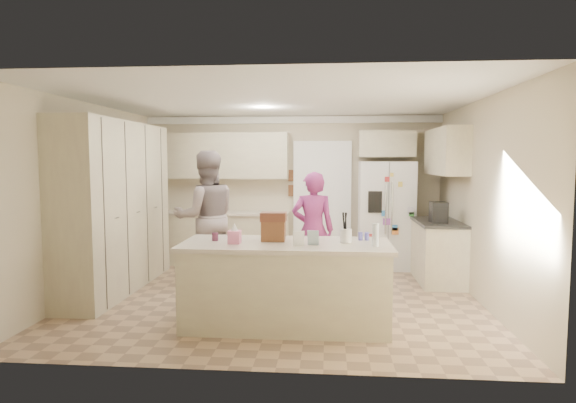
# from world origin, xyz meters

# --- Properties ---
(floor) EXTENTS (5.20, 4.60, 0.02)m
(floor) POSITION_xyz_m (0.00, 0.00, -0.01)
(floor) COLOR tan
(floor) RESTS_ON ground
(ceiling) EXTENTS (5.20, 4.60, 0.02)m
(ceiling) POSITION_xyz_m (0.00, 0.00, 2.61)
(ceiling) COLOR white
(ceiling) RESTS_ON wall_back
(wall_back) EXTENTS (5.20, 0.02, 2.60)m
(wall_back) POSITION_xyz_m (0.00, 2.31, 1.30)
(wall_back) COLOR beige
(wall_back) RESTS_ON ground
(wall_front) EXTENTS (5.20, 0.02, 2.60)m
(wall_front) POSITION_xyz_m (0.00, -2.31, 1.30)
(wall_front) COLOR beige
(wall_front) RESTS_ON ground
(wall_left) EXTENTS (0.02, 4.60, 2.60)m
(wall_left) POSITION_xyz_m (-2.61, 0.00, 1.30)
(wall_left) COLOR beige
(wall_left) RESTS_ON ground
(wall_right) EXTENTS (0.02, 4.60, 2.60)m
(wall_right) POSITION_xyz_m (2.61, 0.00, 1.30)
(wall_right) COLOR beige
(wall_right) RESTS_ON ground
(crown_back) EXTENTS (5.20, 0.08, 0.12)m
(crown_back) POSITION_xyz_m (0.00, 2.26, 2.53)
(crown_back) COLOR white
(crown_back) RESTS_ON wall_back
(pantry_bank) EXTENTS (0.60, 2.60, 2.35)m
(pantry_bank) POSITION_xyz_m (-2.30, 0.20, 1.18)
(pantry_bank) COLOR beige
(pantry_bank) RESTS_ON floor
(back_base_cab) EXTENTS (2.20, 0.60, 0.88)m
(back_base_cab) POSITION_xyz_m (-1.15, 2.00, 0.44)
(back_base_cab) COLOR beige
(back_base_cab) RESTS_ON floor
(back_countertop) EXTENTS (2.24, 0.63, 0.04)m
(back_countertop) POSITION_xyz_m (-1.15, 1.99, 0.90)
(back_countertop) COLOR beige
(back_countertop) RESTS_ON back_base_cab
(back_upper_cab) EXTENTS (2.20, 0.35, 0.80)m
(back_upper_cab) POSITION_xyz_m (-1.15, 2.12, 1.90)
(back_upper_cab) COLOR beige
(back_upper_cab) RESTS_ON wall_back
(doorway_opening) EXTENTS (0.90, 0.06, 2.10)m
(doorway_opening) POSITION_xyz_m (0.55, 2.28, 1.05)
(doorway_opening) COLOR black
(doorway_opening) RESTS_ON floor
(doorway_casing) EXTENTS (1.02, 0.03, 2.22)m
(doorway_casing) POSITION_xyz_m (0.55, 2.24, 1.05)
(doorway_casing) COLOR white
(doorway_casing) RESTS_ON floor
(wall_frame_upper) EXTENTS (0.15, 0.02, 0.20)m
(wall_frame_upper) POSITION_xyz_m (0.02, 2.27, 1.55)
(wall_frame_upper) COLOR brown
(wall_frame_upper) RESTS_ON wall_back
(wall_frame_lower) EXTENTS (0.15, 0.02, 0.20)m
(wall_frame_lower) POSITION_xyz_m (0.02, 2.27, 1.28)
(wall_frame_lower) COLOR brown
(wall_frame_lower) RESTS_ON wall_back
(refrigerator) EXTENTS (0.90, 0.71, 1.80)m
(refrigerator) POSITION_xyz_m (1.63, 1.91, 0.90)
(refrigerator) COLOR white
(refrigerator) RESTS_ON floor
(fridge_seam) EXTENTS (0.02, 0.02, 1.78)m
(fridge_seam) POSITION_xyz_m (1.63, 1.56, 0.90)
(fridge_seam) COLOR gray
(fridge_seam) RESTS_ON refrigerator
(fridge_dispenser) EXTENTS (0.22, 0.03, 0.35)m
(fridge_dispenser) POSITION_xyz_m (1.41, 1.55, 1.15)
(fridge_dispenser) COLOR black
(fridge_dispenser) RESTS_ON refrigerator
(fridge_handle_l) EXTENTS (0.02, 0.02, 0.85)m
(fridge_handle_l) POSITION_xyz_m (1.58, 1.54, 1.05)
(fridge_handle_l) COLOR silver
(fridge_handle_l) RESTS_ON refrigerator
(fridge_handle_r) EXTENTS (0.02, 0.02, 0.85)m
(fridge_handle_r) POSITION_xyz_m (1.68, 1.54, 1.05)
(fridge_handle_r) COLOR silver
(fridge_handle_r) RESTS_ON refrigerator
(over_fridge_cab) EXTENTS (0.95, 0.35, 0.45)m
(over_fridge_cab) POSITION_xyz_m (1.65, 2.12, 2.10)
(over_fridge_cab) COLOR beige
(over_fridge_cab) RESTS_ON wall_back
(right_base_cab) EXTENTS (0.60, 1.20, 0.88)m
(right_base_cab) POSITION_xyz_m (2.30, 1.00, 0.44)
(right_base_cab) COLOR beige
(right_base_cab) RESTS_ON floor
(right_countertop) EXTENTS (0.63, 1.24, 0.04)m
(right_countertop) POSITION_xyz_m (2.29, 1.00, 0.90)
(right_countertop) COLOR #2D2B28
(right_countertop) RESTS_ON right_base_cab
(right_upper_cab) EXTENTS (0.35, 1.50, 0.70)m
(right_upper_cab) POSITION_xyz_m (2.43, 1.20, 1.95)
(right_upper_cab) COLOR beige
(right_upper_cab) RESTS_ON wall_right
(coffee_maker) EXTENTS (0.22, 0.28, 0.30)m
(coffee_maker) POSITION_xyz_m (2.25, 0.80, 1.07)
(coffee_maker) COLOR black
(coffee_maker) RESTS_ON right_countertop
(island_base) EXTENTS (2.20, 0.90, 0.88)m
(island_base) POSITION_xyz_m (0.20, -1.10, 0.44)
(island_base) COLOR beige
(island_base) RESTS_ON floor
(island_top) EXTENTS (2.28, 0.96, 0.05)m
(island_top) POSITION_xyz_m (0.20, -1.10, 0.90)
(island_top) COLOR beige
(island_top) RESTS_ON island_base
(utensil_crock) EXTENTS (0.13, 0.13, 0.15)m
(utensil_crock) POSITION_xyz_m (0.85, -1.05, 1.00)
(utensil_crock) COLOR white
(utensil_crock) RESTS_ON island_top
(tissue_box) EXTENTS (0.13, 0.13, 0.14)m
(tissue_box) POSITION_xyz_m (-0.35, -1.20, 1.00)
(tissue_box) COLOR pink
(tissue_box) RESTS_ON island_top
(tissue_plume) EXTENTS (0.08, 0.08, 0.08)m
(tissue_plume) POSITION_xyz_m (-0.35, -1.20, 1.10)
(tissue_plume) COLOR white
(tissue_plume) RESTS_ON tissue_box
(dollhouse_body) EXTENTS (0.26, 0.18, 0.22)m
(dollhouse_body) POSITION_xyz_m (0.05, -1.00, 1.04)
(dollhouse_body) COLOR brown
(dollhouse_body) RESTS_ON island_top
(dollhouse_roof) EXTENTS (0.28, 0.20, 0.10)m
(dollhouse_roof) POSITION_xyz_m (0.05, -1.00, 1.20)
(dollhouse_roof) COLOR #592D1E
(dollhouse_roof) RESTS_ON dollhouse_body
(jam_jar) EXTENTS (0.07, 0.07, 0.09)m
(jam_jar) POSITION_xyz_m (-0.60, -1.05, 0.97)
(jam_jar) COLOR #59263F
(jam_jar) RESTS_ON island_top
(greeting_card_a) EXTENTS (0.12, 0.06, 0.16)m
(greeting_card_a) POSITION_xyz_m (0.35, -1.30, 1.01)
(greeting_card_a) COLOR white
(greeting_card_a) RESTS_ON island_top
(greeting_card_b) EXTENTS (0.12, 0.05, 0.16)m
(greeting_card_b) POSITION_xyz_m (0.50, -1.25, 1.01)
(greeting_card_b) COLOR silver
(greeting_card_b) RESTS_ON island_top
(water_bottle) EXTENTS (0.07, 0.07, 0.24)m
(water_bottle) POSITION_xyz_m (1.15, -1.25, 1.04)
(water_bottle) COLOR silver
(water_bottle) RESTS_ON island_top
(shaker_salt) EXTENTS (0.05, 0.05, 0.09)m
(shaker_salt) POSITION_xyz_m (1.02, -0.88, 0.97)
(shaker_salt) COLOR #4848AB
(shaker_salt) RESTS_ON island_top
(shaker_pepper) EXTENTS (0.05, 0.05, 0.09)m
(shaker_pepper) POSITION_xyz_m (1.09, -0.88, 0.97)
(shaker_pepper) COLOR #4848AB
(shaker_pepper) RESTS_ON island_top
(teen_boy) EXTENTS (1.17, 1.05, 1.96)m
(teen_boy) POSITION_xyz_m (-1.14, 0.66, 0.98)
(teen_boy) COLOR gray
(teen_boy) RESTS_ON floor
(teen_girl) EXTENTS (0.63, 0.44, 1.66)m
(teen_girl) POSITION_xyz_m (0.44, 0.52, 0.83)
(teen_girl) COLOR #9D3374
(teen_girl) RESTS_ON floor
(fridge_magnets) EXTENTS (0.76, 0.02, 1.44)m
(fridge_magnets) POSITION_xyz_m (1.63, 1.55, 0.90)
(fridge_magnets) COLOR tan
(fridge_magnets) RESTS_ON refrigerator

